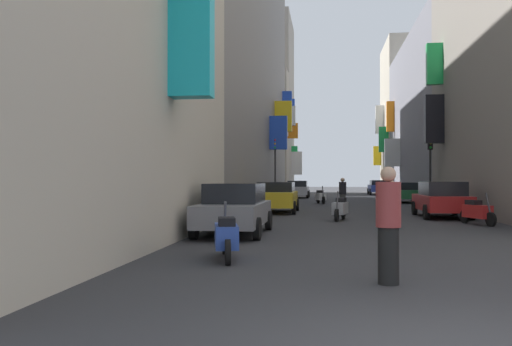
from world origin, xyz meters
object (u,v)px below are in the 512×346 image
object	(u,v)px
parked_car_red	(441,199)
scooter_white	(321,196)
parked_car_yellow	(276,196)
traffic_light_far_corner	(275,159)
scooter_silver	(340,208)
pedestrian_crossing	(343,194)
scooter_red	(477,212)
pedestrian_near_right	(392,207)
parked_car_green	(404,192)
scooter_blue	(226,236)
parked_car_silver	(298,189)
traffic_light_near_corner	(430,159)
scooter_green	(282,198)
pedestrian_near_left	(388,225)
parked_car_grey	(235,208)
parked_car_blue	(378,187)

from	to	relation	value
parked_car_red	scooter_white	size ratio (longest dim) A/B	2.50
parked_car_red	parked_car_yellow	world-z (taller)	parked_car_red
parked_car_yellow	traffic_light_far_corner	bearing A→B (deg)	95.54
scooter_silver	traffic_light_far_corner	bearing A→B (deg)	104.48
pedestrian_crossing	parked_car_red	bearing A→B (deg)	-54.77
parked_car_yellow	scooter_red	bearing A→B (deg)	-38.95
pedestrian_near_right	parked_car_green	bearing A→B (deg)	81.28
scooter_blue	scooter_red	bearing A→B (deg)	51.74
parked_car_silver	traffic_light_near_corner	size ratio (longest dim) A/B	1.07
pedestrian_near_right	scooter_green	bearing A→B (deg)	106.41
parked_car_silver	pedestrian_near_left	bearing A→B (deg)	-84.94
parked_car_green	parked_car_grey	bearing A→B (deg)	-109.61
scooter_green	scooter_white	xyz separation A→B (m)	(2.19, 3.28, -0.00)
traffic_light_near_corner	pedestrian_crossing	bearing A→B (deg)	-149.50
traffic_light_near_corner	traffic_light_far_corner	size ratio (longest dim) A/B	0.93
parked_car_red	parked_car_silver	world-z (taller)	parked_car_red
scooter_green	pedestrian_near_left	size ratio (longest dim) A/B	1.03
parked_car_blue	scooter_white	size ratio (longest dim) A/B	2.57
parked_car_green	pedestrian_crossing	world-z (taller)	pedestrian_crossing
parked_car_blue	pedestrian_near_left	xyz separation A→B (m)	(-4.22, -46.76, 0.14)
parked_car_yellow	pedestrian_near_left	xyz separation A→B (m)	(3.29, -17.39, 0.14)
parked_car_silver	scooter_white	xyz separation A→B (m)	(2.02, -10.67, -0.29)
pedestrian_near_right	traffic_light_far_corner	bearing A→B (deg)	104.99
parked_car_blue	scooter_blue	bearing A→B (deg)	-99.09
pedestrian_crossing	parked_car_silver	bearing A→B (deg)	100.76
parked_car_green	scooter_red	world-z (taller)	parked_car_green
traffic_light_near_corner	parked_car_blue	bearing A→B (deg)	91.61
parked_car_grey	pedestrian_near_left	distance (m)	7.94
parked_car_silver	traffic_light_near_corner	xyz separation A→B (m)	(8.17, -13.99, 1.97)
parked_car_green	traffic_light_near_corner	xyz separation A→B (m)	(0.70, -5.60, 2.01)
parked_car_red	pedestrian_near_left	xyz separation A→B (m)	(-3.78, -14.83, 0.13)
parked_car_blue	parked_car_yellow	xyz separation A→B (m)	(-7.50, -29.37, 0.00)
scooter_blue	parked_car_red	bearing A→B (deg)	62.08
parked_car_yellow	scooter_white	world-z (taller)	parked_car_yellow
pedestrian_near_right	scooter_blue	bearing A→B (deg)	-123.53
parked_car_silver	scooter_blue	world-z (taller)	parked_car_silver
parked_car_silver	parked_car_red	bearing A→B (deg)	-72.45
scooter_red	pedestrian_crossing	world-z (taller)	pedestrian_crossing
parked_car_green	pedestrian_near_left	size ratio (longest dim) A/B	2.29
traffic_light_far_corner	pedestrian_crossing	bearing A→B (deg)	-60.99
scooter_blue	traffic_light_near_corner	world-z (taller)	traffic_light_near_corner
parked_car_silver	pedestrian_near_right	bearing A→B (deg)	-81.61
parked_car_silver	traffic_light_near_corner	bearing A→B (deg)	-59.72
pedestrian_crossing	pedestrian_near_right	distance (m)	12.24
scooter_red	parked_car_red	bearing A→B (deg)	97.67
parked_car_yellow	scooter_white	bearing A→B (deg)	77.61
parked_car_yellow	pedestrian_near_left	world-z (taller)	pedestrian_near_left
parked_car_silver	parked_car_yellow	distance (m)	19.82
scooter_red	traffic_light_near_corner	size ratio (longest dim) A/B	0.47
scooter_silver	scooter_white	size ratio (longest dim) A/B	1.09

